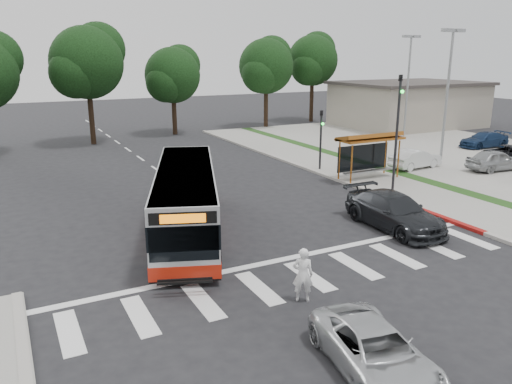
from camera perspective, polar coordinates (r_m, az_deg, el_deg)
ground at (r=21.84m, az=-1.07°, el=-4.64°), size 140.00×140.00×0.00m
sidewalk_east at (r=33.97m, az=9.71°, el=2.59°), size 4.00×40.00×0.12m
curb_east at (r=32.82m, az=6.91°, el=2.28°), size 0.30×40.00×0.15m
curb_east_red at (r=25.48m, az=19.54°, el=-2.41°), size 0.32×6.00×0.15m
parking_lot at (r=43.44m, az=20.95°, el=4.58°), size 18.00×36.00×0.10m
commercial_building at (r=56.42m, az=16.96°, el=9.44°), size 14.00×10.00×4.40m
building_roof_cap at (r=56.25m, az=17.15°, el=11.81°), size 14.60×10.60×0.30m
crosswalk_ladder at (r=17.82m, az=6.13°, el=-9.53°), size 18.00×2.60×0.01m
bus_shelter at (r=31.18m, az=12.79°, el=5.58°), size 4.20×1.60×2.86m
traffic_signal_ne_tall at (r=27.49m, az=15.86°, el=7.31°), size 0.18×0.37×6.50m
traffic_signal_ne_short at (r=33.10m, az=7.43°, el=6.61°), size 0.18×0.37×4.00m
lot_light_front at (r=36.44m, az=21.15°, el=11.96°), size 1.90×0.35×9.01m
lot_light_mid at (r=47.71m, az=17.05°, el=12.91°), size 1.90×0.35×9.01m
tree_ne_a at (r=52.83m, az=1.20°, el=14.28°), size 6.16×5.74×9.30m
tree_ne_b at (r=58.14m, az=6.53°, el=14.82°), size 6.16×5.74×10.02m
tree_north_a at (r=45.05m, az=-18.70°, el=13.96°), size 6.60×6.15×10.17m
tree_north_b at (r=48.90m, az=-9.46°, el=13.13°), size 5.72×5.33×8.43m
transit_bus at (r=21.57m, az=-7.99°, el=-1.09°), size 5.99×11.07×2.82m
pedestrian at (r=15.80m, az=5.37°, el=-9.39°), size 0.77×0.70×1.77m
dark_sedan at (r=22.98m, az=15.50°, el=-2.16°), size 2.29×5.36×1.54m
silver_suv_south at (r=12.97m, az=13.48°, el=-17.28°), size 2.61×4.48×1.17m
parked_car_0 at (r=36.40m, az=25.69°, el=3.31°), size 4.17×2.00×1.37m
parked_car_1 at (r=35.17m, az=17.73°, el=3.66°), size 4.02×1.74×1.29m
parked_car_2 at (r=39.94m, az=26.61°, el=3.98°), size 4.18×2.06×1.14m
parked_car_3 at (r=45.18m, az=24.62°, el=5.45°), size 4.44×2.07×1.25m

